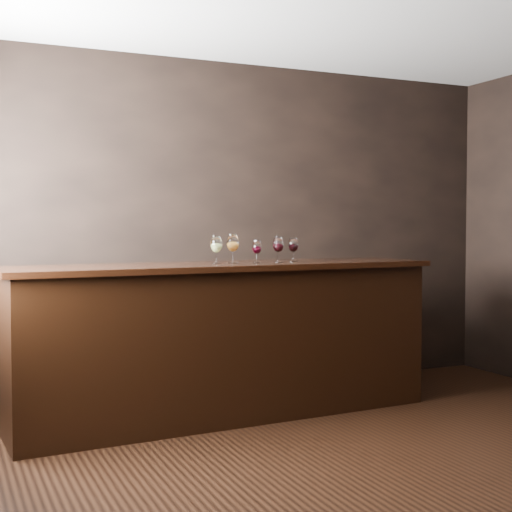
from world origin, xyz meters
name	(u,v)px	position (x,y,z in m)	size (l,w,h in m)	color
ground	(382,468)	(0.00, 0.00, 0.00)	(5.00, 5.00, 0.00)	black
room_shell	(339,156)	(-0.23, 0.11, 1.81)	(5.02, 4.52, 2.81)	black
bar_counter	(226,343)	(-0.42, 1.42, 0.55)	(3.12, 0.68, 1.09)	black
bar_top	(226,266)	(-0.42, 1.42, 1.11)	(3.22, 0.75, 0.04)	black
back_bar_shelf	(265,343)	(0.18, 2.03, 0.41)	(2.30, 0.40, 0.83)	black
glass_white	(216,245)	(-0.50, 1.40, 1.27)	(0.09, 0.09, 0.20)	white
glass_amber	(233,244)	(-0.35, 1.44, 1.28)	(0.09, 0.09, 0.21)	white
glass_red_a	(257,248)	(-0.18, 1.39, 1.25)	(0.07, 0.07, 0.17)	white
glass_red_b	(278,245)	(0.00, 1.41, 1.26)	(0.08, 0.08, 0.19)	white
glass_red_c	(293,245)	(0.16, 1.46, 1.26)	(0.08, 0.08, 0.19)	white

